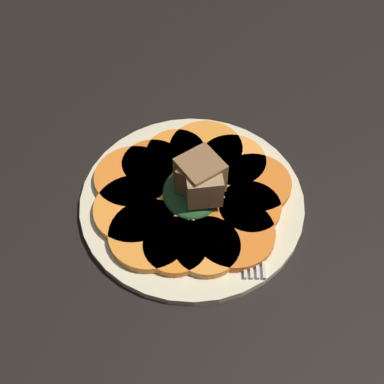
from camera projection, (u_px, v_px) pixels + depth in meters
table_slab at (192, 207)px, 58.89cm from camera, size 120.00×120.00×2.00cm
plate at (192, 200)px, 57.68cm from camera, size 26.68×26.68×1.05cm
carrot_slice_0 at (207, 246)px, 52.59cm from camera, size 7.45×7.45×0.96cm
carrot_slice_1 at (234, 233)px, 53.61cm from camera, size 9.28×9.28×0.96cm
carrot_slice_2 at (250, 208)px, 55.68cm from camera, size 7.30×7.30×0.96cm
carrot_slice_3 at (255, 183)px, 57.84cm from camera, size 8.82×8.82×0.96cm
carrot_slice_4 at (233, 161)px, 59.96cm from camera, size 8.35×8.35×0.96cm
carrot_slice_5 at (206, 149)px, 61.18cm from camera, size 9.33×9.33×0.96cm
carrot_slice_6 at (176, 153)px, 60.81cm from camera, size 7.45×7.45×0.96cm
carrot_slice_7 at (152, 164)px, 59.67cm from camera, size 7.54×7.54×0.96cm
carrot_slice_8 at (133, 177)px, 58.43cm from camera, size 9.46×9.46×0.96cm
carrot_slice_9 at (135, 209)px, 55.57cm from camera, size 9.55×9.55×0.96cm
carrot_slice_10 at (150, 235)px, 53.50cm from camera, size 9.22×9.22×0.96cm
carrot_slice_11 at (176, 246)px, 52.62cm from camera, size 7.20×7.20×0.96cm
center_pile at (198, 183)px, 54.76cm from camera, size 7.73×7.46×6.30cm
fork at (251, 209)px, 55.89cm from camera, size 18.79×2.59×0.40cm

